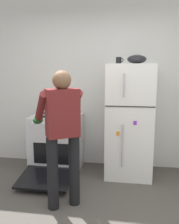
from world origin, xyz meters
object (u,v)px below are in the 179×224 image
Objects in this scene: stove_range at (57,143)px; refrigerator at (129,121)px; person_cook at (62,127)px; pepper_mill at (42,108)px; coffee_mug at (119,60)px; red_pot at (65,112)px; mixing_bowl at (137,59)px.

refrigerator is at bearing 0.88° from stove_range.
person_cook is 1.38m from pepper_mill.
pepper_mill is (-1.25, 0.15, -0.76)m from coffee_mug.
red_pot is 3.01× the size of coffee_mug.
person_cook is at bearing -61.26° from pepper_mill.
refrigerator is at bearing -179.79° from mixing_bowl.
person_cook is 14.28× the size of coffee_mug.
coffee_mug is at bearing 4.06° from stove_range.
mixing_bowl is at bearing 2.73° from red_pot.
coffee_mug is at bearing -6.83° from pepper_mill.
red_pot is (0.16, -0.03, 0.52)m from stove_range.
refrigerator is 6.14× the size of mixing_bowl.
refrigerator is 1.20m from stove_range.
red_pot is 1.31m from mixing_bowl.
coffee_mug reaches higher than person_cook.
coffee_mug is at bearing 164.17° from refrigerator.
stove_range is at bearing -175.94° from coffee_mug.
person_cook reaches higher than stove_range.
coffee_mug reaches higher than pepper_mill.
coffee_mug is (-0.18, 0.05, 0.89)m from refrigerator.
stove_range is at bearing -179.16° from mixing_bowl.
mixing_bowl reaches higher than red_pot.
pepper_mill is at bearing 144.04° from stove_range.
person_cook is (0.36, -0.99, 0.52)m from stove_range.
pepper_mill is (-0.66, 1.21, 0.00)m from person_cook.
pepper_mill is (-1.43, 0.20, 0.12)m from refrigerator.
pepper_mill is at bearing 118.74° from person_cook.
coffee_mug reaches higher than stove_range.
stove_range is at bearing 110.10° from person_cook.
mixing_bowl reaches higher than refrigerator.
pepper_mill is at bearing 151.48° from red_pot.
mixing_bowl is at bearing -10.99° from coffee_mug.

